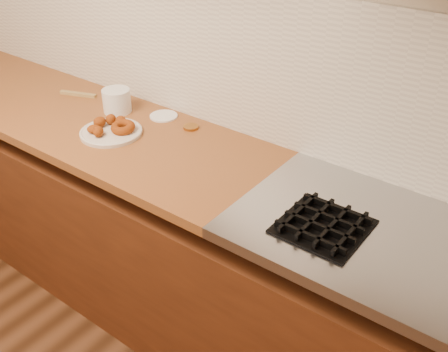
# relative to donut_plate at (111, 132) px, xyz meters

# --- Properties ---
(wall_back) EXTENTS (4.00, 0.02, 2.70)m
(wall_back) POSITION_rel_donut_plate_xyz_m (0.20, 0.35, 0.44)
(wall_back) COLOR tan
(wall_back) RESTS_ON ground
(base_cabinet) EXTENTS (3.60, 0.60, 0.77)m
(base_cabinet) POSITION_rel_donut_plate_xyz_m (0.20, 0.04, -0.52)
(base_cabinet) COLOR #562711
(base_cabinet) RESTS_ON floor
(butcher_block) EXTENTS (2.30, 0.62, 0.04)m
(butcher_block) POSITION_rel_donut_plate_xyz_m (-0.45, 0.04, -0.03)
(butcher_block) COLOR brown
(butcher_block) RESTS_ON base_cabinet
(stovetop) EXTENTS (1.30, 0.62, 0.04)m
(stovetop) POSITION_rel_donut_plate_xyz_m (1.35, 0.04, -0.03)
(stovetop) COLOR #9EA0A5
(stovetop) RESTS_ON base_cabinet
(backsplash) EXTENTS (3.60, 0.02, 0.60)m
(backsplash) POSITION_rel_donut_plate_xyz_m (0.20, 0.34, 0.29)
(backsplash) COLOR silver
(backsplash) RESTS_ON wall_back
(burner_grates) EXTENTS (0.91, 0.26, 0.03)m
(burner_grates) POSITION_rel_donut_plate_xyz_m (1.32, -0.04, 0.00)
(burner_grates) COLOR black
(burner_grates) RESTS_ON stovetop
(donut_plate) EXTENTS (0.26, 0.26, 0.01)m
(donut_plate) POSITION_rel_donut_plate_xyz_m (0.00, 0.00, 0.00)
(donut_plate) COLOR beige
(donut_plate) RESTS_ON butcher_block
(ring_donut) EXTENTS (0.13, 0.13, 0.05)m
(ring_donut) POSITION_rel_donut_plate_xyz_m (0.04, 0.03, 0.02)
(ring_donut) COLOR #863403
(ring_donut) RESTS_ON donut_plate
(fried_dough_chunks) EXTENTS (0.12, 0.19, 0.05)m
(fried_dough_chunks) POSITION_rel_donut_plate_xyz_m (-0.03, -0.00, 0.03)
(fried_dough_chunks) COLOR #863403
(fried_dough_chunks) RESTS_ON donut_plate
(plastic_tub) EXTENTS (0.12, 0.12, 0.10)m
(plastic_tub) POSITION_rel_donut_plate_xyz_m (-0.14, 0.17, 0.04)
(plastic_tub) COLOR white
(plastic_tub) RESTS_ON butcher_block
(tub_lid) EXTENTS (0.15, 0.15, 0.01)m
(tub_lid) POSITION_rel_donut_plate_xyz_m (0.06, 0.25, -0.00)
(tub_lid) COLOR white
(tub_lid) RESTS_ON butcher_block
(brass_jar_lid) EXTENTS (0.07, 0.07, 0.01)m
(brass_jar_lid) POSITION_rel_donut_plate_xyz_m (0.23, 0.24, -0.00)
(brass_jar_lid) COLOR #A36B2A
(brass_jar_lid) RESTS_ON butcher_block
(wooden_utensil) EXTENTS (0.18, 0.09, 0.01)m
(wooden_utensil) POSITION_rel_donut_plate_xyz_m (-0.42, 0.18, -0.00)
(wooden_utensil) COLOR #9F8349
(wooden_utensil) RESTS_ON butcher_block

